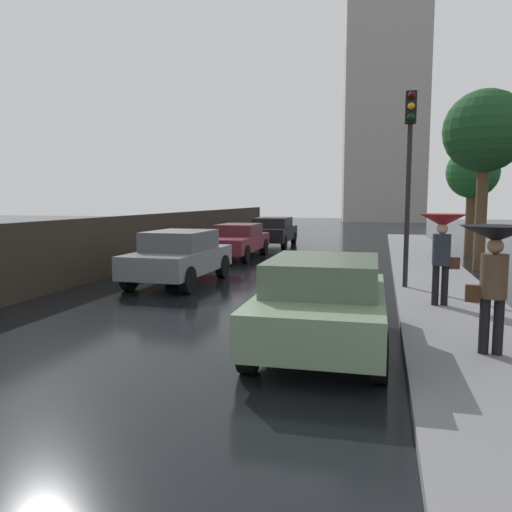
# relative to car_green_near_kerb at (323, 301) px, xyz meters

# --- Properties ---
(car_green_near_kerb) EXTENTS (1.95, 3.89, 1.41)m
(car_green_near_kerb) POSITION_rel_car_green_near_kerb_xyz_m (0.00, 0.00, 0.00)
(car_green_near_kerb) COLOR slate
(car_green_near_kerb) RESTS_ON ground
(car_grey_mid_road) EXTENTS (1.89, 4.00, 1.45)m
(car_grey_mid_road) POSITION_rel_car_green_near_kerb_xyz_m (-4.51, 5.15, 0.01)
(car_grey_mid_road) COLOR slate
(car_grey_mid_road) RESTS_ON ground
(car_black_far_ahead) EXTENTS (1.91, 4.24, 1.40)m
(car_black_far_ahead) POSITION_rel_car_green_near_kerb_xyz_m (-4.39, 16.76, -0.01)
(car_black_far_ahead) COLOR black
(car_black_far_ahead) RESTS_ON ground
(car_maroon_far_lane) EXTENTS (1.78, 4.61, 1.32)m
(car_maroon_far_lane) POSITION_rel_car_green_near_kerb_xyz_m (-4.68, 11.38, -0.05)
(car_maroon_far_lane) COLOR maroon
(car_maroon_far_lane) RESTS_ON ground
(pedestrian_with_umbrella_near) EXTENTS (0.93, 0.93, 1.87)m
(pedestrian_with_umbrella_near) POSITION_rel_car_green_near_kerb_xyz_m (2.04, 3.17, 0.85)
(pedestrian_with_umbrella_near) COLOR black
(pedestrian_with_umbrella_near) RESTS_ON sidewalk_strip
(pedestrian_with_umbrella_far) EXTENTS (0.96, 0.96, 1.80)m
(pedestrian_with_umbrella_far) POSITION_rel_car_green_near_kerb_xyz_m (2.37, -0.12, 0.80)
(pedestrian_with_umbrella_far) COLOR black
(pedestrian_with_umbrella_far) RESTS_ON sidewalk_strip
(traffic_light) EXTENTS (0.26, 0.39, 4.72)m
(traffic_light) POSITION_rel_car_green_near_kerb_xyz_m (1.44, 5.26, 2.64)
(traffic_light) COLOR black
(traffic_light) RESTS_ON sidewalk_strip
(street_tree_mid) EXTENTS (2.58, 2.58, 5.74)m
(street_tree_mid) POSITION_rel_car_green_near_kerb_xyz_m (3.92, 9.85, 3.63)
(street_tree_mid) COLOR #4C3823
(street_tree_mid) RESTS_ON ground
(street_tree_far) EXTENTS (2.04, 2.04, 4.39)m
(street_tree_far) POSITION_rel_car_green_near_kerb_xyz_m (4.29, 14.13, 2.53)
(street_tree_far) COLOR #4C3823
(street_tree_far) RESTS_ON ground
(distant_tower) EXTENTS (9.13, 12.29, 29.71)m
(distant_tower) POSITION_rel_car_green_near_kerb_xyz_m (0.52, 49.73, 14.11)
(distant_tower) COLOR #9E9993
(distant_tower) RESTS_ON ground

